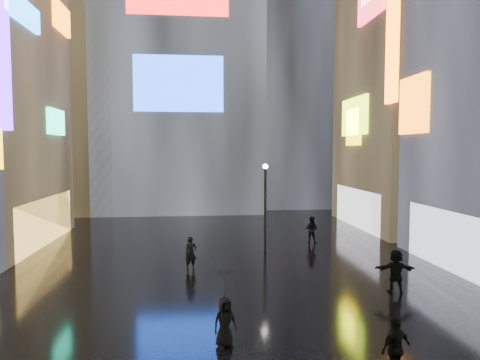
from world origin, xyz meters
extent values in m
plane|color=black|center=(0.00, 20.00, 0.00)|extent=(140.00, 140.00, 0.00)
cube|color=#4A12EA|center=(-10.85, 20.00, 11.00)|extent=(0.25, 1.40, 8.00)
cube|color=#FFC659|center=(-11.10, 26.00, 1.50)|extent=(0.20, 10.00, 3.00)
cube|color=#17D399|center=(-10.85, 27.82, 7.91)|extent=(0.25, 3.00, 1.71)
cube|color=blue|center=(-10.85, 22.61, 13.61)|extent=(0.25, 4.84, 1.37)
cube|color=orange|center=(-10.85, 29.70, 15.31)|extent=(0.25, 3.32, 1.94)
cube|color=white|center=(11.10, 17.00, 1.50)|extent=(0.20, 9.00, 3.00)
cube|color=orange|center=(10.85, 21.12, 8.58)|extent=(0.25, 2.99, 3.26)
cube|color=orange|center=(10.85, 24.00, 14.00)|extent=(0.25, 1.40, 10.00)
cube|color=black|center=(16.00, 30.00, 14.00)|extent=(10.00, 12.00, 28.00)
cube|color=white|center=(11.10, 30.00, 1.50)|extent=(0.20, 9.00, 3.00)
cube|color=#B0EA17|center=(10.85, 30.32, 8.66)|extent=(0.25, 4.92, 2.91)
cube|color=#EAB40B|center=(10.85, 30.44, 7.84)|extent=(0.25, 2.63, 2.87)
cube|color=black|center=(-3.00, 44.00, 21.00)|extent=(16.00, 14.00, 42.00)
cube|color=#194CFF|center=(-3.00, 36.90, 12.00)|extent=(8.00, 0.20, 5.00)
cube|color=black|center=(9.00, 46.00, 17.00)|extent=(12.00, 12.00, 34.00)
cube|color=black|center=(-14.00, 42.00, 13.00)|extent=(10.00, 10.00, 26.00)
cylinder|color=black|center=(2.63, 22.91, 2.50)|extent=(0.16, 0.16, 5.00)
sphere|color=white|center=(2.63, 22.91, 5.05)|extent=(0.30, 0.30, 0.30)
imported|color=black|center=(3.69, 8.13, 0.84)|extent=(1.06, 0.75, 1.67)
imported|color=black|center=(-0.62, 10.46, 0.76)|extent=(0.87, 0.71, 1.53)
imported|color=black|center=(6.88, 14.72, 0.92)|extent=(1.77, 0.77, 1.84)
imported|color=black|center=(-1.76, 19.08, 0.83)|extent=(0.69, 0.55, 1.67)
imported|color=black|center=(5.99, 24.76, 0.86)|extent=(1.05, 1.00, 1.72)
imported|color=black|center=(-0.62, 10.46, 1.96)|extent=(1.25, 1.26, 0.88)
camera|label=1|loc=(-1.45, -2.22, 5.98)|focal=32.00mm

